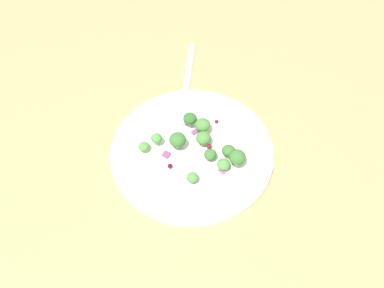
% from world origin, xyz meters
% --- Properties ---
extents(ground_plane, '(1.80, 1.80, 0.02)m').
position_xyz_m(ground_plane, '(0.00, 0.00, -0.01)').
color(ground_plane, tan).
extents(plate, '(0.29, 0.29, 0.02)m').
position_xyz_m(plate, '(-0.02, -0.03, 0.01)').
color(plate, white).
rests_on(plate, ground_plane).
extents(dressing_pool, '(0.17, 0.17, 0.00)m').
position_xyz_m(dressing_pool, '(-0.02, -0.03, 0.01)').
color(dressing_pool, white).
rests_on(dressing_pool, plate).
extents(broccoli_floret_0, '(0.02, 0.02, 0.02)m').
position_xyz_m(broccoli_floret_0, '(-0.01, -0.07, 0.03)').
color(broccoli_floret_0, '#9EC684').
rests_on(broccoli_floret_0, plate).
extents(broccoli_floret_1, '(0.03, 0.03, 0.03)m').
position_xyz_m(broccoli_floret_1, '(-0.11, -0.02, 0.03)').
color(broccoli_floret_1, '#9EC684').
rests_on(broccoli_floret_1, plate).
extents(broccoli_floret_2, '(0.02, 0.02, 0.02)m').
position_xyz_m(broccoli_floret_2, '(-0.09, -0.03, 0.03)').
color(broccoli_floret_2, '#ADD18E').
rests_on(broccoli_floret_2, plate).
extents(broccoli_floret_3, '(0.02, 0.02, 0.02)m').
position_xyz_m(broccoli_floret_3, '(-0.09, 0.00, 0.03)').
color(broccoli_floret_3, '#9EC684').
rests_on(broccoli_floret_3, plate).
extents(broccoli_floret_4, '(0.03, 0.03, 0.03)m').
position_xyz_m(broccoli_floret_4, '(-0.04, -0.04, 0.03)').
color(broccoli_floret_4, '#8EB77A').
rests_on(broccoli_floret_4, plate).
extents(broccoli_floret_5, '(0.02, 0.02, 0.02)m').
position_xyz_m(broccoli_floret_5, '(0.05, 0.00, 0.02)').
color(broccoli_floret_5, '#ADD18E').
rests_on(broccoli_floret_5, plate).
extents(broccoli_floret_6, '(0.03, 0.03, 0.03)m').
position_xyz_m(broccoli_floret_6, '(-0.03, -0.07, 0.03)').
color(broccoli_floret_6, '#9EC684').
rests_on(broccoli_floret_6, plate).
extents(broccoli_floret_7, '(0.02, 0.02, 0.02)m').
position_xyz_m(broccoli_floret_7, '(-0.06, -0.01, 0.03)').
color(broccoli_floret_7, '#9EC684').
rests_on(broccoli_floret_7, plate).
extents(broccoli_floret_8, '(0.03, 0.03, 0.03)m').
position_xyz_m(broccoli_floret_8, '(0.00, -0.02, 0.04)').
color(broccoli_floret_8, '#8EB77A').
rests_on(broccoli_floret_8, plate).
extents(broccoli_floret_9, '(0.02, 0.02, 0.02)m').
position_xyz_m(broccoli_floret_9, '(-0.04, 0.04, 0.03)').
color(broccoli_floret_9, '#9EC684').
rests_on(broccoli_floret_9, plate).
extents(broccoli_floret_10, '(0.02, 0.02, 0.02)m').
position_xyz_m(broccoli_floret_10, '(0.04, -0.02, 0.03)').
color(broccoli_floret_10, '#8EB77A').
rests_on(broccoli_floret_10, plate).
extents(cranberry_0, '(0.01, 0.01, 0.01)m').
position_xyz_m(cranberry_0, '(-0.09, -0.04, 0.02)').
color(cranberry_0, maroon).
rests_on(cranberry_0, plate).
extents(cranberry_1, '(0.01, 0.01, 0.01)m').
position_xyz_m(cranberry_1, '(-0.05, -0.10, 0.02)').
color(cranberry_1, maroon).
rests_on(cranberry_1, plate).
extents(cranberry_2, '(0.01, 0.01, 0.01)m').
position_xyz_m(cranberry_2, '(0.00, 0.02, 0.02)').
color(cranberry_2, '#4C0A14').
rests_on(cranberry_2, plate).
extents(cranberry_3, '(0.01, 0.01, 0.01)m').
position_xyz_m(cranberry_3, '(-0.05, -0.03, 0.02)').
color(cranberry_3, maroon).
rests_on(cranberry_3, plate).
extents(onion_bit_0, '(0.01, 0.01, 0.00)m').
position_xyz_m(onion_bit_0, '(0.01, -0.03, 0.02)').
color(onion_bit_0, '#843D75').
rests_on(onion_bit_0, plate).
extents(onion_bit_1, '(0.02, 0.01, 0.01)m').
position_xyz_m(onion_bit_1, '(-0.09, 0.01, 0.02)').
color(onion_bit_1, '#A35B93').
rests_on(onion_bit_1, plate).
extents(onion_bit_2, '(0.01, 0.01, 0.01)m').
position_xyz_m(onion_bit_2, '(-0.00, -0.08, 0.02)').
color(onion_bit_2, '#A35B93').
rests_on(onion_bit_2, plate).
extents(onion_bit_3, '(0.01, 0.02, 0.00)m').
position_xyz_m(onion_bit_3, '(-0.02, -0.06, 0.02)').
color(onion_bit_3, '#934C84').
rests_on(onion_bit_3, plate).
extents(onion_bit_4, '(0.01, 0.01, 0.01)m').
position_xyz_m(onion_bit_4, '(0.01, 0.00, 0.02)').
color(onion_bit_4, '#843D75').
rests_on(onion_bit_4, plate).
extents(fork, '(0.05, 0.19, 0.01)m').
position_xyz_m(fork, '(0.04, -0.21, 0.00)').
color(fork, silver).
rests_on(fork, ground_plane).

